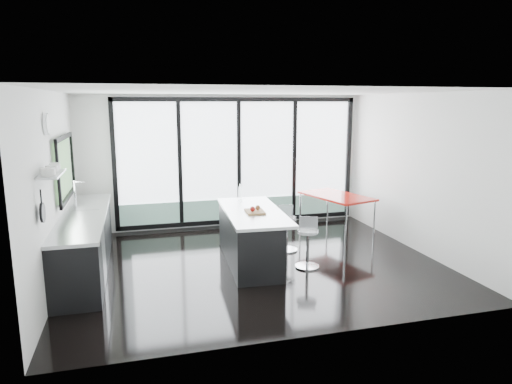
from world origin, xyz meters
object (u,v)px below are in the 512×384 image
object	(u,v)px
bar_stool_far	(287,234)
red_table	(336,214)
island	(249,236)
bar_stool_near	(308,249)

from	to	relation	value
bar_stool_far	red_table	bearing A→B (deg)	34.03
island	red_table	size ratio (longest dim) A/B	1.49
island	bar_stool_far	world-z (taller)	island
island	red_table	bearing A→B (deg)	29.41
bar_stool_far	red_table	distance (m)	1.55
bar_stool_near	island	bearing A→B (deg)	173.23
island	bar_stool_near	world-z (taller)	island
island	red_table	xyz separation A→B (m)	(2.13, 1.20, -0.05)
bar_stool_far	island	bearing A→B (deg)	-149.82
bar_stool_near	bar_stool_far	xyz separation A→B (m)	(-0.05, 0.90, 0.00)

